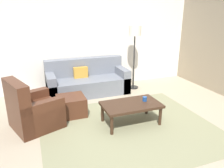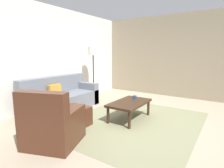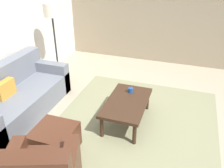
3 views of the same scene
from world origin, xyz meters
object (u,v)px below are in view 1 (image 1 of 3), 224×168
Objects in this scene: couch_main at (87,81)px; armchair_leather at (32,113)px; cup at (145,99)px; ottoman at (71,106)px; coffee_table at (131,106)px; lamp_standing at (135,37)px.

armchair_leather is (-1.41, -1.47, 0.01)m from couch_main.
couch_main is at bearing 109.01° from cup.
ottoman is 6.51× the size of cup.
coffee_table is at bearing -176.44° from cup.
lamp_standing is at bearing 26.36° from armchair_leather.
couch_main reaches higher than ottoman.
lamp_standing reaches higher than couch_main.
couch_main is 1.20× the size of lamp_standing.
coffee_table is 2.30m from lamp_standing.
armchair_leather is 1.84× the size of ottoman.
lamp_standing is (0.93, 1.82, 1.05)m from coffee_table.
ottoman is 2.52m from lamp_standing.
coffee_table is at bearing -79.30° from couch_main.
couch_main is at bearing 174.68° from lamp_standing.
ottoman is at bearing 150.02° from cup.
couch_main is 2.00× the size of armchair_leather.
armchair_leather reaches higher than coffee_table.
coffee_table is at bearing -15.06° from armchair_leather.
couch_main is 3.67× the size of ottoman.
ottoman is 0.51× the size of coffee_table.
armchair_leather reaches higher than couch_main.
cup is at bearing -109.46° from lamp_standing.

